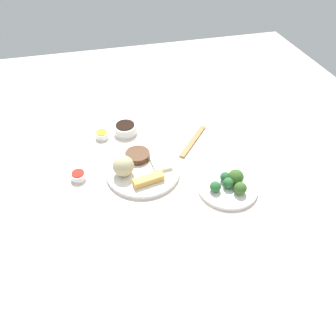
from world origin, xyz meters
name	(u,v)px	position (x,y,z in m)	size (l,w,h in m)	color
tabletop	(146,169)	(0.00, 0.00, 0.01)	(2.20, 2.20, 0.02)	beige
main_plate	(143,171)	(0.03, -0.01, 0.03)	(0.26, 0.26, 0.02)	white
rice_scoop	(123,166)	(0.03, -0.08, 0.07)	(0.07, 0.07, 0.07)	tan
spring_roll	(148,180)	(0.10, -0.01, 0.05)	(0.11, 0.03, 0.02)	gold
crab_rangoon_wonton	(161,164)	(0.02, 0.05, 0.04)	(0.07, 0.06, 0.01)	beige
stir_fry_heap	(138,155)	(-0.04, -0.02, 0.05)	(0.09, 0.09, 0.02)	#4C2B17
broccoli_plate	(228,187)	(0.18, 0.25, 0.03)	(0.20, 0.20, 0.01)	white
broccoli_floret_0	(236,177)	(0.17, 0.28, 0.06)	(0.05, 0.05, 0.05)	#365F23
broccoli_floret_1	(215,187)	(0.19, 0.20, 0.05)	(0.04, 0.04, 0.04)	#2A6633
broccoli_floret_2	(229,183)	(0.18, 0.25, 0.05)	(0.04, 0.04, 0.04)	#2B6632
broccoli_floret_3	(225,177)	(0.15, 0.25, 0.05)	(0.04, 0.04, 0.04)	#285D35
broccoli_floret_5	(240,188)	(0.22, 0.27, 0.06)	(0.04, 0.04, 0.04)	#396126
soy_sauce_bowl	(125,129)	(-0.23, -0.04, 0.04)	(0.09, 0.09, 0.04)	white
soy_sauce_bowl_liquid	(125,125)	(-0.23, -0.04, 0.06)	(0.08, 0.08, 0.00)	black
sauce_ramekin_hot_mustard	(102,135)	(-0.22, -0.13, 0.03)	(0.05, 0.05, 0.02)	white
sauce_ramekin_hot_mustard_liquid	(102,132)	(-0.22, -0.13, 0.05)	(0.04, 0.04, 0.00)	yellow
sauce_ramekin_sweet_and_sour	(79,177)	(0.00, -0.24, 0.03)	(0.05, 0.05, 0.02)	white
sauce_ramekin_sweet_and_sour_liquid	(78,174)	(0.00, -0.24, 0.05)	(0.04, 0.04, 0.00)	red
chopsticks_pair	(193,141)	(-0.10, 0.21, 0.02)	(0.22, 0.02, 0.01)	#9F7742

